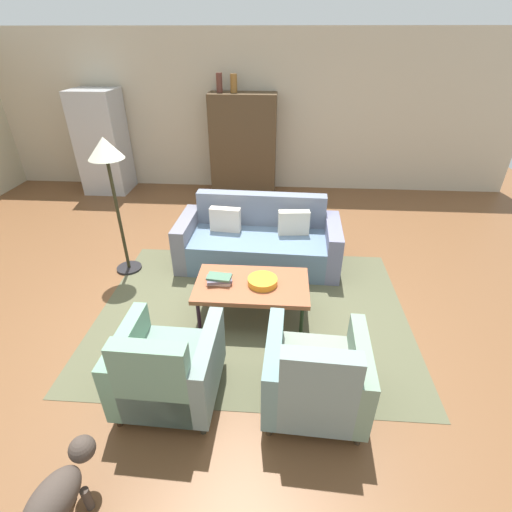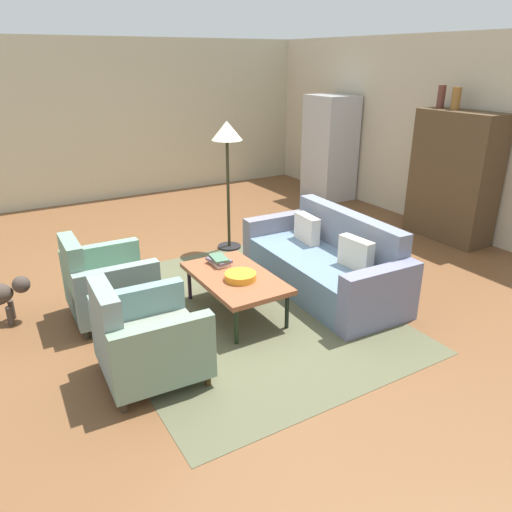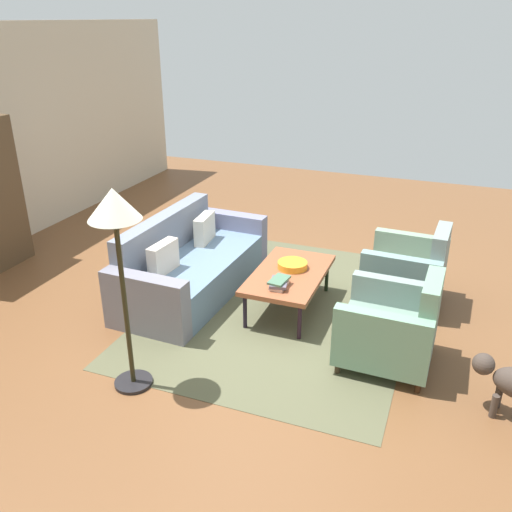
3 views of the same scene
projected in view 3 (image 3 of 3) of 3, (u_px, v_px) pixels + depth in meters
ground_plane at (253, 316)px, 5.58m from camera, size 11.68×11.68×0.00m
area_rug at (284, 307)px, 5.76m from camera, size 3.40×2.60×0.01m
couch at (188, 267)px, 6.02m from camera, size 2.13×0.98×0.86m
coffee_table at (289, 275)px, 5.59m from camera, size 1.20×0.70×0.42m
armchair_left at (395, 329)px, 4.71m from camera, size 0.82×0.82×0.88m
armchair_right at (410, 273)px, 5.73m from camera, size 0.84×0.84×0.88m
fruit_bowl at (292, 265)px, 5.65m from camera, size 0.31×0.31×0.07m
book_stack at (279, 283)px, 5.26m from camera, size 0.29×0.21×0.08m
floor_lamp at (116, 224)px, 3.97m from camera, size 0.40×0.40×1.72m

